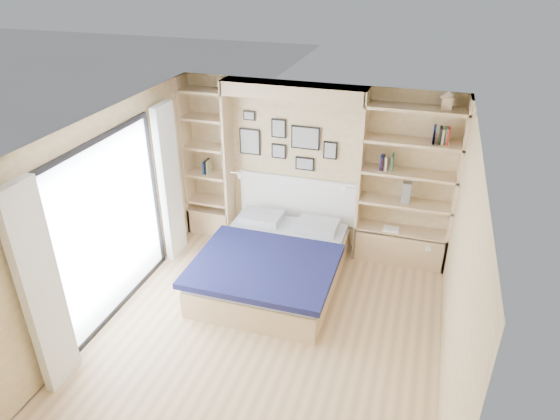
% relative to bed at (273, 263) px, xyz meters
% --- Properties ---
extents(ground, '(4.50, 4.50, 0.00)m').
position_rel_bed_xyz_m(ground, '(0.26, -1.04, -0.28)').
color(ground, tan).
rests_on(ground, ground).
extents(room_shell, '(4.50, 4.50, 4.50)m').
position_rel_bed_xyz_m(room_shell, '(-0.12, 0.48, 0.79)').
color(room_shell, beige).
rests_on(room_shell, ground).
extents(bed, '(1.81, 2.33, 1.07)m').
position_rel_bed_xyz_m(bed, '(0.00, 0.00, 0.00)').
color(bed, tan).
rests_on(bed, ground).
extents(photo_gallery, '(1.48, 0.02, 0.82)m').
position_rel_bed_xyz_m(photo_gallery, '(-0.19, 1.19, 1.32)').
color(photo_gallery, black).
rests_on(photo_gallery, ground).
extents(reading_lamps, '(1.92, 0.12, 0.15)m').
position_rel_bed_xyz_m(reading_lamps, '(-0.04, 0.96, 0.82)').
color(reading_lamps, silver).
rests_on(reading_lamps, ground).
extents(shelf_decor, '(3.50, 0.23, 2.03)m').
position_rel_bed_xyz_m(shelf_decor, '(1.36, 1.03, 1.41)').
color(shelf_decor, '#A51E1E').
rests_on(shelf_decor, ground).
extents(deck, '(3.20, 4.00, 0.05)m').
position_rel_bed_xyz_m(deck, '(-3.34, -1.04, -0.28)').
color(deck, brown).
rests_on(deck, ground).
extents(deck_chair, '(0.68, 0.94, 0.86)m').
position_rel_bed_xyz_m(deck_chair, '(-3.06, -0.34, 0.13)').
color(deck_chair, tan).
rests_on(deck_chair, ground).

